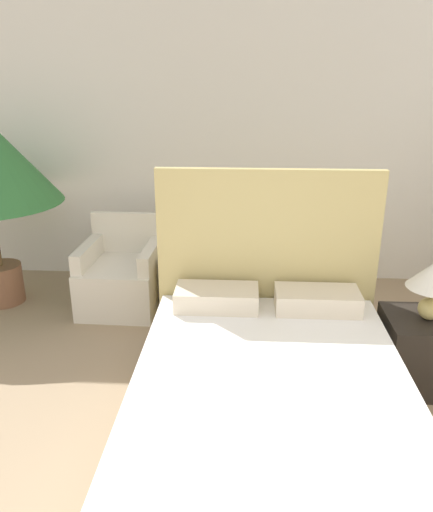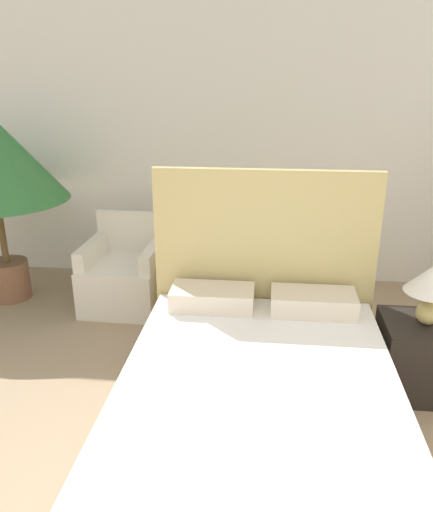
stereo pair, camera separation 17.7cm
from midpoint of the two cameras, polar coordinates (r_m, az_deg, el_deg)
wall_back at (r=4.99m, az=-0.99°, el=13.56°), size 10.00×0.06×2.90m
bed at (r=2.90m, az=4.29°, el=-16.57°), size 1.54×2.17×1.43m
armchair_near_window_left at (r=4.63m, az=-11.87°, el=-2.63°), size 0.70×0.74×0.81m
armchair_near_window_right at (r=4.48m, az=0.80°, el=-2.99°), size 0.74×0.78×0.81m
nightstand at (r=3.68m, az=20.84°, el=-10.15°), size 0.48×0.49×0.51m
side_table at (r=4.48m, az=-5.73°, el=-3.38°), size 0.30×0.30×0.49m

